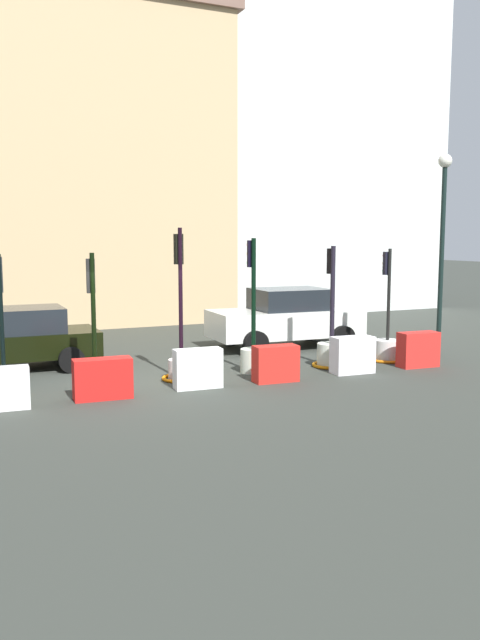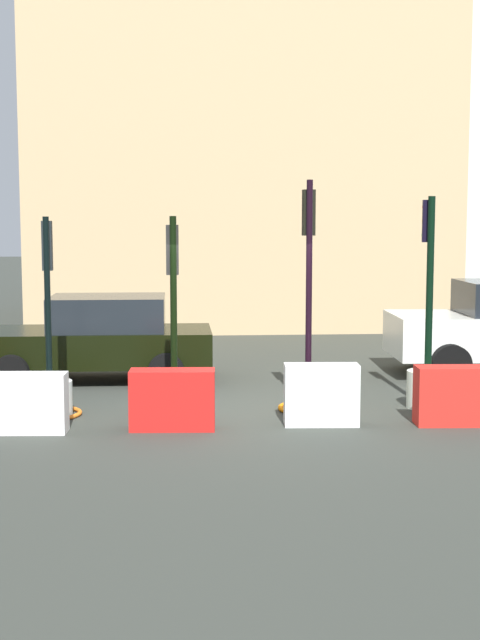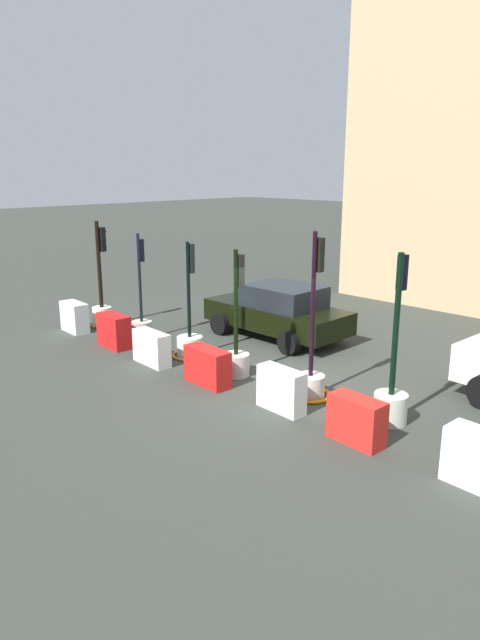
{
  "view_description": "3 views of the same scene",
  "coord_description": "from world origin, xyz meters",
  "px_view_note": "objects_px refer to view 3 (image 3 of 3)",
  "views": [
    {
      "loc": [
        -3.82,
        -13.93,
        3.24
      ],
      "look_at": [
        2.45,
        0.0,
        1.3
      ],
      "focal_mm": 36.98,
      "sensor_mm": 36.0,
      "label": 1
    },
    {
      "loc": [
        -0.98,
        -12.84,
        2.83
      ],
      "look_at": [
        0.01,
        0.41,
        1.34
      ],
      "focal_mm": 49.39,
      "sensor_mm": 36.0,
      "label": 2
    },
    {
      "loc": [
        7.96,
        -8.88,
        4.62
      ],
      "look_at": [
        -0.84,
        -0.19,
        1.35
      ],
      "focal_mm": 32.36,
      "sensor_mm": 36.0,
      "label": 3
    }
  ],
  "objects_px": {
    "traffic_light_4": "(311,370)",
    "traffic_light_1": "(142,323)",
    "traffic_light_0": "(102,305)",
    "construction_barrier_6": "(480,460)",
    "construction_barrier_0": "(75,317)",
    "construction_barrier_2": "(152,348)",
    "construction_barrier_5": "(356,420)",
    "car_black_sedan": "(279,311)",
    "traffic_light_3": "(236,350)",
    "construction_barrier_1": "(114,331)",
    "construction_barrier_4": "(281,390)",
    "traffic_light_2": "(190,340)",
    "traffic_light_5": "(392,392)",
    "construction_barrier_3": "(207,367)"
  },
  "relations": [
    {
      "from": "traffic_light_4",
      "to": "construction_barrier_5",
      "type": "xyz_separation_m",
      "value": [
        1.86,
        -1.08,
        -0.17
      ]
    },
    {
      "from": "traffic_light_3",
      "to": "construction_barrier_6",
      "type": "height_order",
      "value": "traffic_light_3"
    },
    {
      "from": "traffic_light_1",
      "to": "traffic_light_3",
      "type": "relative_size",
      "value": 1.01
    },
    {
      "from": "traffic_light_1",
      "to": "traffic_light_3",
      "type": "distance_m",
      "value": 3.9
    },
    {
      "from": "traffic_light_3",
      "to": "construction_barrier_4",
      "type": "height_order",
      "value": "traffic_light_3"
    },
    {
      "from": "traffic_light_3",
      "to": "construction_barrier_5",
      "type": "distance_m",
      "value": 3.97
    },
    {
      "from": "traffic_light_1",
      "to": "construction_barrier_0",
      "type": "relative_size",
      "value": 2.95
    },
    {
      "from": "construction_barrier_0",
      "to": "construction_barrier_1",
      "type": "height_order",
      "value": "construction_barrier_1"
    },
    {
      "from": "traffic_light_3",
      "to": "construction_barrier_4",
      "type": "distance_m",
      "value": 2.19
    },
    {
      "from": "construction_barrier_0",
      "to": "construction_barrier_2",
      "type": "height_order",
      "value": "construction_barrier_0"
    },
    {
      "from": "construction_barrier_2",
      "to": "traffic_light_3",
      "type": "bearing_deg",
      "value": 24.48
    },
    {
      "from": "construction_barrier_3",
      "to": "traffic_light_0",
      "type": "bearing_deg",
      "value": 170.43
    },
    {
      "from": "traffic_light_0",
      "to": "traffic_light_1",
      "type": "xyz_separation_m",
      "value": [
        2.01,
        0.01,
        -0.18
      ]
    },
    {
      "from": "construction_barrier_5",
      "to": "construction_barrier_6",
      "type": "bearing_deg",
      "value": 2.46
    },
    {
      "from": "traffic_light_1",
      "to": "construction_barrier_1",
      "type": "relative_size",
      "value": 2.73
    },
    {
      "from": "traffic_light_2",
      "to": "construction_barrier_6",
      "type": "xyz_separation_m",
      "value": [
        7.79,
        -0.92,
        0.02
      ]
    },
    {
      "from": "traffic_light_2",
      "to": "car_black_sedan",
      "type": "xyz_separation_m",
      "value": [
        0.46,
        2.83,
        0.34
      ]
    },
    {
      "from": "construction_barrier_2",
      "to": "construction_barrier_6",
      "type": "distance_m",
      "value": 7.97
    },
    {
      "from": "traffic_light_0",
      "to": "construction_barrier_6",
      "type": "distance_m",
      "value": 11.92
    },
    {
      "from": "construction_barrier_0",
      "to": "traffic_light_1",
      "type": "bearing_deg",
      "value": 24.76
    },
    {
      "from": "traffic_light_4",
      "to": "construction_barrier_0",
      "type": "bearing_deg",
      "value": -172.84
    },
    {
      "from": "construction_barrier_3",
      "to": "construction_barrier_1",
      "type": "bearing_deg",
      "value": 179.08
    },
    {
      "from": "traffic_light_4",
      "to": "car_black_sedan",
      "type": "distance_m",
      "value": 4.36
    },
    {
      "from": "traffic_light_5",
      "to": "traffic_light_4",
      "type": "bearing_deg",
      "value": -178.17
    },
    {
      "from": "traffic_light_4",
      "to": "traffic_light_1",
      "type": "bearing_deg",
      "value": -179.4
    },
    {
      "from": "traffic_light_0",
      "to": "construction_barrier_6",
      "type": "xyz_separation_m",
      "value": [
        11.88,
        -0.92,
        -0.2
      ]
    },
    {
      "from": "construction_barrier_1",
      "to": "construction_barrier_4",
      "type": "distance_m",
      "value": 5.87
    },
    {
      "from": "traffic_light_1",
      "to": "traffic_light_5",
      "type": "xyz_separation_m",
      "value": [
        7.74,
        0.12,
        0.16
      ]
    },
    {
      "from": "traffic_light_2",
      "to": "traffic_light_3",
      "type": "distance_m",
      "value": 1.83
    },
    {
      "from": "traffic_light_0",
      "to": "traffic_light_4",
      "type": "distance_m",
      "value": 7.92
    },
    {
      "from": "traffic_light_4",
      "to": "construction_barrier_1",
      "type": "height_order",
      "value": "traffic_light_4"
    },
    {
      "from": "construction_barrier_0",
      "to": "construction_barrier_2",
      "type": "bearing_deg",
      "value": -1.78
    },
    {
      "from": "traffic_light_4",
      "to": "construction_barrier_3",
      "type": "height_order",
      "value": "traffic_light_4"
    },
    {
      "from": "traffic_light_0",
      "to": "construction_barrier_0",
      "type": "xyz_separation_m",
      "value": [
        -0.01,
        -0.92,
        -0.21
      ]
    },
    {
      "from": "car_black_sedan",
      "to": "traffic_light_3",
      "type": "bearing_deg",
      "value": -65.4
    },
    {
      "from": "traffic_light_4",
      "to": "traffic_light_3",
      "type": "bearing_deg",
      "value": -174.17
    },
    {
      "from": "construction_barrier_0",
      "to": "construction_barrier_1",
      "type": "bearing_deg",
      "value": -0.29
    },
    {
      "from": "car_black_sedan",
      "to": "construction_barrier_1",
      "type": "bearing_deg",
      "value": -123.21
    },
    {
      "from": "traffic_light_1",
      "to": "traffic_light_2",
      "type": "height_order",
      "value": "traffic_light_1"
    },
    {
      "from": "traffic_light_2",
      "to": "construction_barrier_4",
      "type": "relative_size",
      "value": 2.76
    },
    {
      "from": "traffic_light_5",
      "to": "car_black_sedan",
      "type": "xyz_separation_m",
      "value": [
        -5.21,
        2.7,
        0.15
      ]
    },
    {
      "from": "traffic_light_2",
      "to": "traffic_light_5",
      "type": "height_order",
      "value": "traffic_light_5"
    },
    {
      "from": "traffic_light_4",
      "to": "car_black_sedan",
      "type": "relative_size",
      "value": 0.82
    },
    {
      "from": "traffic_light_0",
      "to": "construction_barrier_2",
      "type": "height_order",
      "value": "traffic_light_0"
    },
    {
      "from": "traffic_light_2",
      "to": "construction_barrier_1",
      "type": "distance_m",
      "value": 2.22
    },
    {
      "from": "traffic_light_4",
      "to": "car_black_sedan",
      "type": "height_order",
      "value": "traffic_light_4"
    },
    {
      "from": "construction_barrier_1",
      "to": "construction_barrier_4",
      "type": "relative_size",
      "value": 1.02
    },
    {
      "from": "construction_barrier_5",
      "to": "traffic_light_4",
      "type": "bearing_deg",
      "value": 149.83
    },
    {
      "from": "car_black_sedan",
      "to": "construction_barrier_5",
      "type": "bearing_deg",
      "value": -36.35
    },
    {
      "from": "traffic_light_2",
      "to": "construction_barrier_5",
      "type": "bearing_deg",
      "value": -10.07
    }
  ]
}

